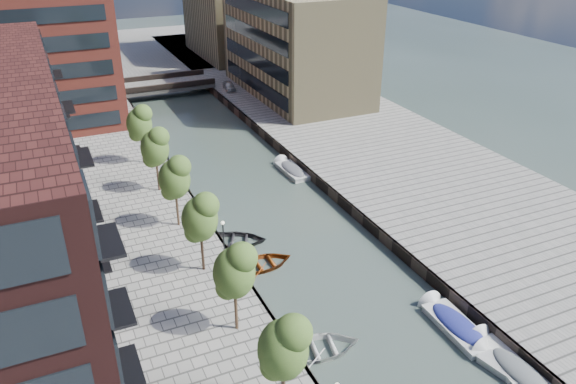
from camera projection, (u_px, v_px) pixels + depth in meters
water at (243, 179)px, 55.88m from camera, size 300.00×300.00×0.00m
quay_right at (380, 149)px, 61.57m from camera, size 20.00×140.00×1.00m
quay_wall_left at (183, 186)px, 53.40m from camera, size 0.25×140.00×1.00m
quay_wall_right at (298, 164)px, 57.91m from camera, size 0.25×140.00×1.00m
far_closure at (131, 52)px, 104.51m from camera, size 80.00×40.00×1.00m
apartment_block at (5, 182)px, 36.76m from camera, size 8.00×38.00×14.00m
tan_block_near at (295, 42)px, 76.13m from camera, size 12.00×25.00×14.00m
tan_block_far at (232, 8)px, 96.85m from camera, size 12.00×20.00×16.00m
bridge at (166, 85)px, 81.31m from camera, size 13.00×6.00×1.30m
tree_1 at (283, 346)px, 26.75m from camera, size 2.50×2.50×5.95m
tree_2 at (234, 270)px, 32.45m from camera, size 2.50×2.50×5.95m
tree_3 at (200, 216)px, 38.15m from camera, size 2.50×2.50×5.95m
tree_4 at (174, 177)px, 43.85m from camera, size 2.50×2.50×5.95m
tree_5 at (155, 146)px, 49.55m from camera, size 2.50×2.50×5.95m
tree_6 at (139, 122)px, 55.25m from camera, size 2.50×2.50×5.95m
lamp_1 at (224, 242)px, 38.62m from camera, size 0.24×0.24×4.12m
lamp_2 at (168, 158)px, 51.65m from camera, size 0.24×0.24×4.12m
sloop_2 at (262, 267)px, 42.10m from camera, size 4.79×3.43×0.99m
sloop_3 at (320, 352)px, 33.96m from camera, size 5.66×4.46×1.06m
sloop_4 at (236, 243)px, 45.08m from camera, size 5.95×5.26×1.02m
motorboat_1 at (514, 371)px, 32.20m from camera, size 2.99×5.66×1.79m
motorboat_2 at (500, 358)px, 33.36m from camera, size 2.26×5.33×1.73m
motorboat_3 at (452, 323)px, 35.99m from camera, size 2.11×5.66×1.87m
motorboat_4 at (291, 170)px, 57.42m from camera, size 2.00×5.31×1.75m
car at (229, 86)px, 80.13m from camera, size 1.82×3.64×1.19m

